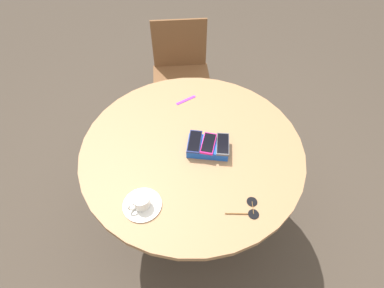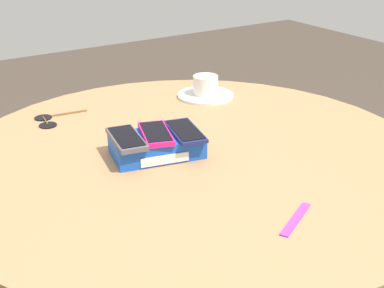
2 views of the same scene
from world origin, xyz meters
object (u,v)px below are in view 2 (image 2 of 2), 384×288
object	(u,v)px
phone_magenta	(156,134)
coffee_cup	(206,85)
round_table	(192,189)
saucer	(205,95)
lanyard_strap	(297,219)
sunglasses	(48,120)
phone_box	(157,145)
phone_navy	(185,131)
phone_gray	(126,139)

from	to	relation	value
phone_magenta	coffee_cup	xyz separation A→B (m)	(0.33, 0.28, -0.02)
round_table	saucer	world-z (taller)	saucer
lanyard_strap	sunglasses	bearing A→B (deg)	106.98
coffee_cup	phone_box	bearing A→B (deg)	-139.39
phone_navy	sunglasses	size ratio (longest dim) A/B	1.02
coffee_cup	lanyard_strap	bearing A→B (deg)	-110.47
coffee_cup	phone_magenta	bearing A→B (deg)	-139.57
phone_box	phone_navy	distance (m)	0.07
round_table	coffee_cup	xyz separation A→B (m)	(0.25, 0.31, 0.14)
phone_magenta	round_table	bearing A→B (deg)	-22.02
phone_navy	coffee_cup	distance (m)	0.40
phone_box	phone_gray	size ratio (longest dim) A/B	1.52
phone_magenta	sunglasses	xyz separation A→B (m)	(-0.14, 0.34, -0.05)
phone_magenta	lanyard_strap	distance (m)	0.39
phone_box	lanyard_strap	world-z (taller)	phone_box
phone_box	phone_navy	xyz separation A→B (m)	(0.06, -0.02, 0.03)
phone_gray	phone_navy	world-z (taller)	phone_gray
phone_gray	phone_navy	xyz separation A→B (m)	(0.13, -0.03, -0.00)
phone_navy	sunglasses	world-z (taller)	phone_navy
phone_gray	coffee_cup	size ratio (longest dim) A/B	1.54
lanyard_strap	phone_magenta	bearing A→B (deg)	101.79
saucer	lanyard_strap	size ratio (longest dim) A/B	1.33
phone_gray	lanyard_strap	bearing A→B (deg)	-69.31
coffee_cup	lanyard_strap	world-z (taller)	coffee_cup
sunglasses	phone_gray	bearing A→B (deg)	-77.66
phone_gray	saucer	distance (m)	0.48
phone_box	sunglasses	bearing A→B (deg)	112.58
phone_box	sunglasses	size ratio (longest dim) A/B	1.48
phone_gray	phone_magenta	bearing A→B (deg)	-9.01
round_table	phone_navy	world-z (taller)	phone_navy
phone_box	phone_gray	bearing A→B (deg)	170.33
saucer	lanyard_strap	bearing A→B (deg)	-110.34
lanyard_strap	sunglasses	distance (m)	0.76
phone_magenta	coffee_cup	distance (m)	0.43
phone_gray	lanyard_strap	distance (m)	0.42
phone_box	phone_gray	world-z (taller)	phone_gray
phone_magenta	sunglasses	bearing A→B (deg)	112.50
round_table	saucer	distance (m)	0.41
phone_box	phone_magenta	bearing A→B (deg)	134.16
phone_gray	coffee_cup	xyz separation A→B (m)	(0.40, 0.27, -0.02)
round_table	coffee_cup	size ratio (longest dim) A/B	11.79
phone_magenta	phone_navy	bearing A→B (deg)	-17.49
phone_gray	sunglasses	bearing A→B (deg)	102.34
phone_magenta	lanyard_strap	world-z (taller)	phone_magenta
round_table	lanyard_strap	size ratio (longest dim) A/B	8.89
phone_box	saucer	bearing A→B (deg)	40.66
saucer	sunglasses	size ratio (longest dim) A/B	1.11
round_table	sunglasses	world-z (taller)	sunglasses
round_table	phone_magenta	distance (m)	0.17
phone_magenta	saucer	distance (m)	0.43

